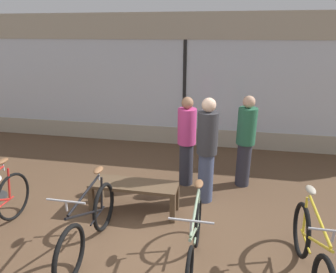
{
  "coord_description": "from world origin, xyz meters",
  "views": [
    {
      "loc": [
        0.98,
        -3.29,
        2.79
      ],
      "look_at": [
        0.0,
        1.81,
        0.95
      ],
      "focal_mm": 32.0,
      "sensor_mm": 36.0,
      "label": 1
    }
  ],
  "objects_px": {
    "customer_near_rack": "(187,140)",
    "customer_mid_floor": "(207,149)",
    "bicycle_right": "(194,242)",
    "bicycle_far_right": "(311,253)",
    "bicycle_left": "(89,225)",
    "customer_by_window": "(246,140)",
    "display_bench": "(134,189)"
  },
  "relations": [
    {
      "from": "bicycle_right",
      "to": "display_bench",
      "type": "bearing_deg",
      "value": 135.3
    },
    {
      "from": "bicycle_right",
      "to": "bicycle_far_right",
      "type": "height_order",
      "value": "bicycle_far_right"
    },
    {
      "from": "customer_near_rack",
      "to": "customer_mid_floor",
      "type": "bearing_deg",
      "value": -52.93
    },
    {
      "from": "bicycle_far_right",
      "to": "customer_mid_floor",
      "type": "relative_size",
      "value": 0.94
    },
    {
      "from": "customer_by_window",
      "to": "customer_mid_floor",
      "type": "distance_m",
      "value": 0.96
    },
    {
      "from": "bicycle_far_right",
      "to": "customer_near_rack",
      "type": "relative_size",
      "value": 1.0
    },
    {
      "from": "bicycle_right",
      "to": "bicycle_far_right",
      "type": "xyz_separation_m",
      "value": [
        1.34,
        0.06,
        0.01
      ]
    },
    {
      "from": "customer_near_rack",
      "to": "customer_mid_floor",
      "type": "height_order",
      "value": "customer_mid_floor"
    },
    {
      "from": "display_bench",
      "to": "bicycle_far_right",
      "type": "bearing_deg",
      "value": -22.73
    },
    {
      "from": "display_bench",
      "to": "customer_near_rack",
      "type": "distance_m",
      "value": 1.38
    },
    {
      "from": "bicycle_right",
      "to": "bicycle_far_right",
      "type": "distance_m",
      "value": 1.34
    },
    {
      "from": "bicycle_left",
      "to": "display_bench",
      "type": "bearing_deg",
      "value": 72.85
    },
    {
      "from": "customer_by_window",
      "to": "display_bench",
      "type": "bearing_deg",
      "value": -144.55
    },
    {
      "from": "customer_near_rack",
      "to": "customer_mid_floor",
      "type": "relative_size",
      "value": 0.94
    },
    {
      "from": "bicycle_far_right",
      "to": "customer_mid_floor",
      "type": "xyz_separation_m",
      "value": [
        -1.32,
        1.57,
        0.57
      ]
    },
    {
      "from": "bicycle_left",
      "to": "customer_by_window",
      "type": "xyz_separation_m",
      "value": [
        2.06,
        2.25,
        0.52
      ]
    },
    {
      "from": "bicycle_left",
      "to": "customer_near_rack",
      "type": "relative_size",
      "value": 1.02
    },
    {
      "from": "customer_near_rack",
      "to": "customer_by_window",
      "type": "xyz_separation_m",
      "value": [
        1.06,
        0.16,
        0.02
      ]
    },
    {
      "from": "bicycle_right",
      "to": "customer_near_rack",
      "type": "xyz_separation_m",
      "value": [
        -0.39,
        2.16,
        0.51
      ]
    },
    {
      "from": "customer_by_window",
      "to": "customer_mid_floor",
      "type": "xyz_separation_m",
      "value": [
        -0.66,
        -0.69,
        0.05
      ]
    },
    {
      "from": "display_bench",
      "to": "customer_by_window",
      "type": "xyz_separation_m",
      "value": [
        1.75,
        1.25,
        0.5
      ]
    },
    {
      "from": "bicycle_left",
      "to": "customer_near_rack",
      "type": "xyz_separation_m",
      "value": [
        1.0,
        2.09,
        0.5
      ]
    },
    {
      "from": "customer_near_rack",
      "to": "bicycle_left",
      "type": "bearing_deg",
      "value": -115.62
    },
    {
      "from": "customer_near_rack",
      "to": "customer_by_window",
      "type": "bearing_deg",
      "value": 8.51
    },
    {
      "from": "bicycle_right",
      "to": "bicycle_far_right",
      "type": "bearing_deg",
      "value": 2.42
    },
    {
      "from": "bicycle_right",
      "to": "customer_by_window",
      "type": "xyz_separation_m",
      "value": [
        0.67,
        2.32,
        0.53
      ]
    },
    {
      "from": "display_bench",
      "to": "customer_mid_floor",
      "type": "distance_m",
      "value": 1.35
    },
    {
      "from": "bicycle_left",
      "to": "customer_near_rack",
      "type": "height_order",
      "value": "customer_near_rack"
    },
    {
      "from": "display_bench",
      "to": "customer_by_window",
      "type": "distance_m",
      "value": 2.21
    },
    {
      "from": "bicycle_right",
      "to": "customer_by_window",
      "type": "distance_m",
      "value": 2.47
    },
    {
      "from": "bicycle_left",
      "to": "customer_near_rack",
      "type": "bearing_deg",
      "value": 64.38
    },
    {
      "from": "customer_by_window",
      "to": "bicycle_left",
      "type": "bearing_deg",
      "value": -132.55
    }
  ]
}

